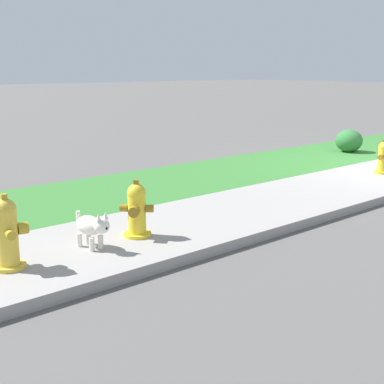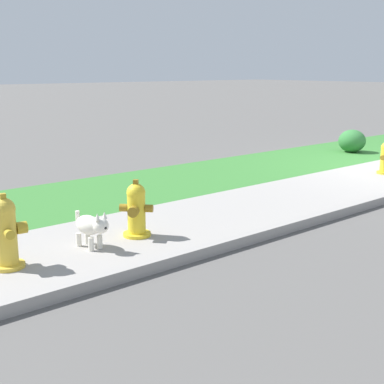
# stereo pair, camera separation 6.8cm
# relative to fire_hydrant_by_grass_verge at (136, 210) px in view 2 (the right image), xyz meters

# --- Properties ---
(grass_verge) EXTENTS (18.00, 2.38, 0.01)m
(grass_verge) POSITION_rel_fire_hydrant_by_grass_verge_xyz_m (6.64, 2.22, -0.32)
(grass_verge) COLOR #387A33
(grass_verge) RESTS_ON ground
(fire_hydrant_by_grass_verge) EXTENTS (0.36, 0.36, 0.68)m
(fire_hydrant_by_grass_verge) POSITION_rel_fire_hydrant_by_grass_verge_xyz_m (0.00, 0.00, 0.00)
(fire_hydrant_by_grass_verge) COLOR yellow
(fire_hydrant_by_grass_verge) RESTS_ON ground
(fire_hydrant_at_driveway) EXTENTS (0.37, 0.40, 0.76)m
(fire_hydrant_at_driveway) POSITION_rel_fire_hydrant_by_grass_verge_xyz_m (-1.54, -0.02, 0.04)
(fire_hydrant_at_driveway) COLOR gold
(fire_hydrant_at_driveway) RESTS_ON ground
(small_white_dog) EXTENTS (0.24, 0.54, 0.45)m
(small_white_dog) POSITION_rel_fire_hydrant_by_grass_verge_xyz_m (-0.62, -0.05, -0.06)
(small_white_dog) COLOR silver
(small_white_dog) RESTS_ON ground
(shrub_bush_near_lamp) EXTENTS (0.62, 0.62, 0.53)m
(shrub_bush_near_lamp) POSITION_rel_fire_hydrant_by_grass_verge_xyz_m (7.53, 2.08, -0.06)
(shrub_bush_near_lamp) COLOR #337538
(shrub_bush_near_lamp) RESTS_ON ground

